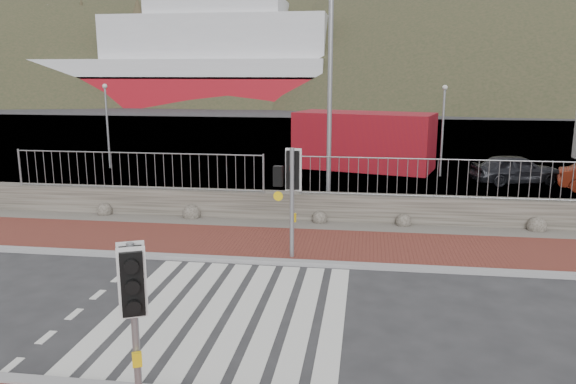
# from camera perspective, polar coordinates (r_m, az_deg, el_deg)

# --- Properties ---
(ground) EXTENTS (220.00, 220.00, 0.00)m
(ground) POSITION_cam_1_polar(r_m,az_deg,el_deg) (11.49, -6.11, -12.10)
(ground) COLOR #28282B
(ground) RESTS_ON ground
(sidewalk_far) EXTENTS (40.00, 3.00, 0.08)m
(sidewalk_far) POSITION_cam_1_polar(r_m,az_deg,el_deg) (15.59, -2.08, -5.27)
(sidewalk_far) COLOR maroon
(sidewalk_far) RESTS_ON ground
(kerb_far) EXTENTS (40.00, 0.25, 0.12)m
(kerb_far) POSITION_cam_1_polar(r_m,az_deg,el_deg) (14.19, -3.15, -7.02)
(kerb_far) COLOR gray
(kerb_far) RESTS_ON ground
(zebra_crossing) EXTENTS (4.62, 5.60, 0.01)m
(zebra_crossing) POSITION_cam_1_polar(r_m,az_deg,el_deg) (11.49, -6.11, -12.08)
(zebra_crossing) COLOR silver
(zebra_crossing) RESTS_ON ground
(gravel_strip) EXTENTS (40.00, 1.50, 0.06)m
(gravel_strip) POSITION_cam_1_polar(r_m,az_deg,el_deg) (17.49, -0.93, -3.36)
(gravel_strip) COLOR #59544C
(gravel_strip) RESTS_ON ground
(stone_wall) EXTENTS (40.00, 0.60, 0.90)m
(stone_wall) POSITION_cam_1_polar(r_m,az_deg,el_deg) (18.15, -0.54, -1.41)
(stone_wall) COLOR #433F37
(stone_wall) RESTS_ON ground
(railing) EXTENTS (18.07, 0.07, 1.22)m
(railing) POSITION_cam_1_polar(r_m,az_deg,el_deg) (17.73, -0.62, 2.78)
(railing) COLOR gray
(railing) RESTS_ON stone_wall
(quay) EXTENTS (120.00, 40.00, 0.50)m
(quay) POSITION_cam_1_polar(r_m,az_deg,el_deg) (38.42, 4.08, 5.09)
(quay) COLOR #4C4C4F
(quay) RESTS_ON ground
(water) EXTENTS (220.00, 50.00, 0.05)m
(water) POSITION_cam_1_polar(r_m,az_deg,el_deg) (73.24, 6.05, 8.41)
(water) COLOR #3F4C54
(water) RESTS_ON ground
(ferry) EXTENTS (50.00, 16.00, 20.00)m
(ferry) POSITION_cam_1_polar(r_m,az_deg,el_deg) (82.68, -11.48, 12.38)
(ferry) COLOR maroon
(ferry) RESTS_ON ground
(hills_backdrop) EXTENTS (254.00, 90.00, 100.00)m
(hills_backdrop) POSITION_cam_1_polar(r_m,az_deg,el_deg) (101.98, 10.09, -3.83)
(hills_backdrop) COLOR #29311D
(hills_backdrop) RESTS_ON ground
(traffic_signal_near) EXTENTS (0.42, 0.35, 2.54)m
(traffic_signal_near) POSITION_cam_1_polar(r_m,az_deg,el_deg) (7.78, -15.46, -10.01)
(traffic_signal_near) COLOR gray
(traffic_signal_near) RESTS_ON ground
(traffic_signal_far) EXTENTS (0.70, 0.30, 2.87)m
(traffic_signal_far) POSITION_cam_1_polar(r_m,az_deg,el_deg) (13.92, 0.25, 1.26)
(traffic_signal_far) COLOR gray
(traffic_signal_far) RESTS_ON ground
(streetlight) EXTENTS (1.74, 0.91, 8.69)m
(streetlight) POSITION_cam_1_polar(r_m,az_deg,el_deg) (18.22, 4.73, 12.69)
(streetlight) COLOR gray
(streetlight) RESTS_ON ground
(shipping_container) EXTENTS (7.09, 4.40, 2.75)m
(shipping_container) POSITION_cam_1_polar(r_m,az_deg,el_deg) (27.87, 7.71, 5.18)
(shipping_container) COLOR maroon
(shipping_container) RESTS_ON ground
(car_a) EXTENTS (3.95, 2.29, 1.26)m
(car_a) POSITION_cam_1_polar(r_m,az_deg,el_deg) (25.83, 22.15, 2.18)
(car_a) COLOR black
(car_a) RESTS_ON ground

